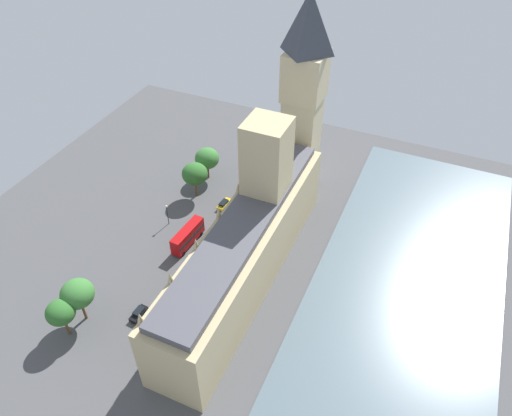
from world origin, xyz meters
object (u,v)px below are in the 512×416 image
Objects in this scene: car_yellow_cab_corner at (224,204)px; double_decker_bus_trailing at (188,236)px; parliament_building at (248,241)px; plane_tree_near_tower at (207,158)px; plane_tree_leading at (61,312)px; street_lamp_far_end at (167,211)px; clock_tower at (304,96)px; plane_tree_midblock at (195,174)px; pedestrian_under_trees at (236,225)px; car_black_kerbside at (139,313)px; plane_tree_opposite_hall at (77,294)px.

double_decker_bus_trailing is (1.65, 15.61, 1.75)m from car_yellow_cab_corner.
car_yellow_cab_corner is at bearing -49.65° from parliament_building.
parliament_building reaches higher than plane_tree_near_tower.
parliament_building is 6.69× the size of plane_tree_leading.
parliament_building is 10.38× the size of street_lamp_far_end.
plane_tree_near_tower is at bearing 15.71° from clock_tower.
clock_tower is 43.05m from double_decker_bus_trailing.
plane_tree_near_tower is (8.00, -25.02, 3.84)m from double_decker_bus_trailing.
car_yellow_cab_corner is (14.30, 16.15, -26.04)m from clock_tower.
parliament_building is 6.22× the size of plane_tree_midblock.
pedestrian_under_trees is (8.85, -11.99, -9.14)m from parliament_building.
pedestrian_under_trees is at bearing -98.86° from car_black_kerbside.
plane_tree_leading is at bearing 88.37° from street_lamp_far_end.
plane_tree_near_tower is at bearing -67.86° from double_decker_bus_trailing.
plane_tree_near_tower is (9.19, -47.41, 5.58)m from car_black_kerbside.
clock_tower is 10.65× the size of car_yellow_cab_corner.
pedestrian_under_trees is 22.95m from plane_tree_near_tower.
car_yellow_cab_corner is 37.99m from car_black_kerbside.
plane_tree_near_tower reaches higher than car_yellow_cab_corner.
clock_tower reaches higher than car_black_kerbside.
car_black_kerbside is 48.61m from plane_tree_near_tower.
street_lamp_far_end is at bearing -91.63° from plane_tree_leading.
parliament_building is at bearing 91.60° from clock_tower.
parliament_building is 6.67× the size of plane_tree_near_tower.
clock_tower is 70.99m from plane_tree_leading.
plane_tree_leading is 0.88× the size of plane_tree_opposite_hall.
double_decker_bus_trailing reaches higher than car_black_kerbside.
plane_tree_midblock reaches higher than plane_tree_leading.
car_black_kerbside is (15.70, 20.04, -8.99)m from parliament_building.
clock_tower is 4.89× the size of double_decker_bus_trailing.
plane_tree_leading is at bearing 87.72° from plane_tree_midblock.
plane_tree_leading is at bearing 88.93° from plane_tree_near_tower.
double_decker_bus_trailing is 18.80m from plane_tree_midblock.
parliament_building is 5.87× the size of plane_tree_opposite_hall.
double_decker_bus_trailing is 9.17m from street_lamp_far_end.
car_yellow_cab_corner is 8.75m from pedestrian_under_trees.
car_black_kerbside is 12.74m from plane_tree_opposite_hall.
plane_tree_near_tower reaches higher than pedestrian_under_trees.
pedestrian_under_trees is 0.15× the size of plane_tree_opposite_hall.
street_lamp_far_end is (16.09, 5.51, 3.47)m from pedestrian_under_trees.
plane_tree_near_tower is at bearing -90.46° from plane_tree_opposite_hall.
plane_tree_midblock is (24.03, -19.16, -2.78)m from parliament_building.
clock_tower is at bearing -147.08° from plane_tree_midblock.
parliament_building is at bearing 165.44° from street_lamp_far_end.
car_yellow_cab_corner is at bearing 135.68° from plane_tree_near_tower.
double_decker_bus_trailing is at bearing 63.33° from clock_tower.
plane_tree_opposite_hall reaches higher than car_black_kerbside.
parliament_building is 38.14m from clock_tower.
double_decker_bus_trailing is 1.15× the size of plane_tree_near_tower.
street_lamp_far_end is at bearing 89.89° from plane_tree_near_tower.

